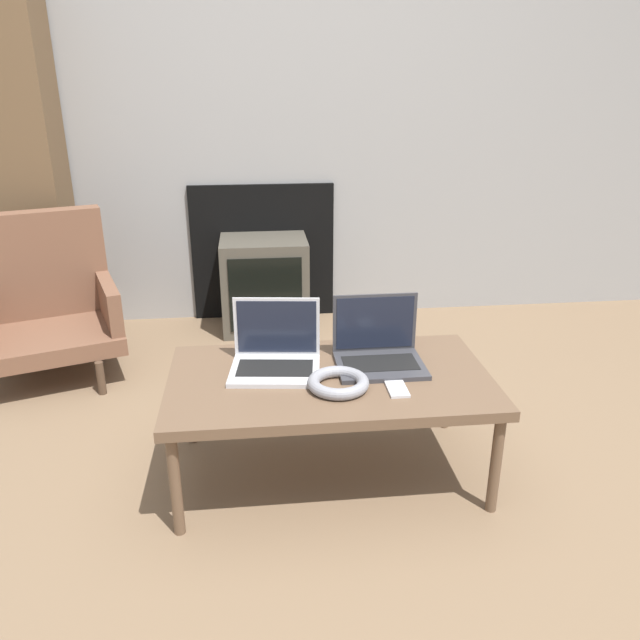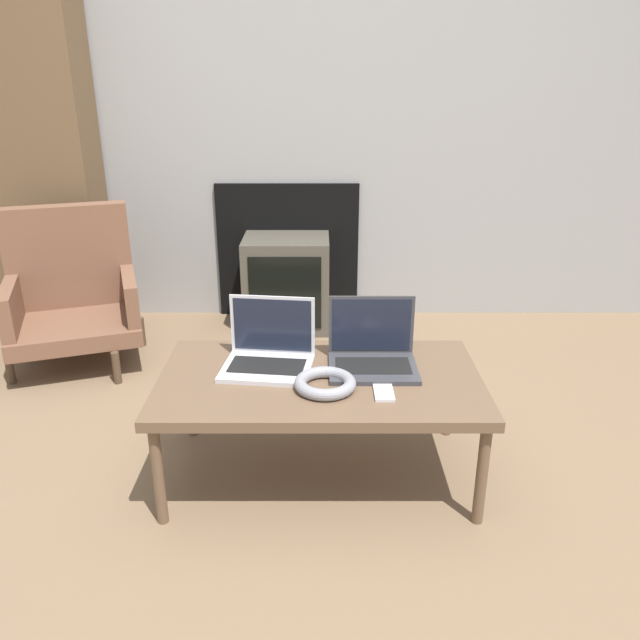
# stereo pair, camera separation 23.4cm
# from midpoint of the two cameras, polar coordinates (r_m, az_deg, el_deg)

# --- Properties ---
(ground_plane) EXTENTS (14.00, 14.00, 0.00)m
(ground_plane) POSITION_cam_midpoint_polar(r_m,az_deg,el_deg) (2.04, -1.42, -19.21)
(ground_plane) COLOR #7A6047
(wall_back) EXTENTS (7.00, 0.08, 2.60)m
(wall_back) POSITION_cam_midpoint_polar(r_m,az_deg,el_deg) (3.52, -4.64, 20.68)
(wall_back) COLOR #999999
(wall_back) RESTS_ON ground_plane
(table) EXTENTS (1.08, 0.61, 0.39)m
(table) POSITION_cam_midpoint_polar(r_m,az_deg,el_deg) (2.12, -2.29, -5.97)
(table) COLOR brown
(table) RESTS_ON ground_plane
(laptop_left) EXTENTS (0.33, 0.27, 0.23)m
(laptop_left) POSITION_cam_midpoint_polar(r_m,az_deg,el_deg) (2.16, -7.18, -3.19)
(laptop_left) COLOR silver
(laptop_left) RESTS_ON table
(laptop_right) EXTENTS (0.30, 0.24, 0.23)m
(laptop_right) POSITION_cam_midpoint_polar(r_m,az_deg,el_deg) (2.18, 2.28, -2.78)
(laptop_right) COLOR #38383D
(laptop_right) RESTS_ON table
(headphones) EXTENTS (0.20, 0.20, 0.04)m
(headphones) POSITION_cam_midpoint_polar(r_m,az_deg,el_deg) (2.02, -1.66, -5.83)
(headphones) COLOR gray
(headphones) RESTS_ON table
(phone) EXTENTS (0.06, 0.14, 0.01)m
(phone) POSITION_cam_midpoint_polar(r_m,az_deg,el_deg) (2.03, 3.69, -6.22)
(phone) COLOR silver
(phone) RESTS_ON table
(tv) EXTENTS (0.47, 0.37, 0.51)m
(tv) POSITION_cam_midpoint_polar(r_m,az_deg,el_deg) (3.46, -7.01, 3.23)
(tv) COLOR #4C473D
(tv) RESTS_ON ground_plane
(armchair) EXTENTS (0.73, 0.69, 0.74)m
(armchair) POSITION_cam_midpoint_polar(r_m,az_deg,el_deg) (3.24, -25.64, 1.64)
(armchair) COLOR brown
(armchair) RESTS_ON ground_plane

